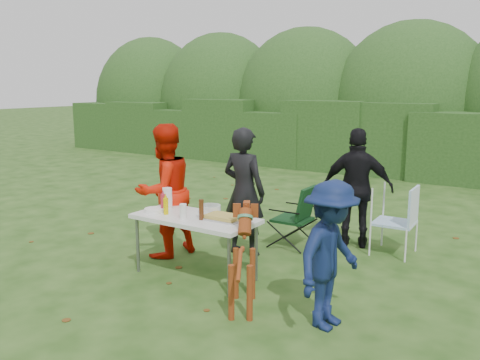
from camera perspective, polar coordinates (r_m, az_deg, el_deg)
The scene contains 20 objects.
ground at distance 6.50m, azimuth -5.37°, elevation -9.89°, with size 80.00×80.00×0.00m, color #1E4211.
hedge_row at distance 13.37m, azimuth 16.55°, elevation 4.16°, with size 22.00×1.40×1.70m, color #23471C.
shrub_backdrop at distance 14.84m, azimuth 18.53°, elevation 7.58°, with size 20.00×2.60×3.20m, color #3D6628.
folding_table at distance 6.06m, azimuth -5.06°, elevation -4.60°, with size 1.50×0.70×0.74m.
person_cook at distance 6.79m, azimuth 0.44°, elevation -1.31°, with size 0.63×0.41×1.73m, color black.
person_red_jacket at distance 6.81m, azimuth -8.49°, elevation -1.20°, with size 0.86×0.67×1.78m, color red.
person_black_puffy at distance 7.30m, azimuth 13.01°, elevation -0.91°, with size 0.99×0.41×1.69m, color black.
child at distance 4.87m, azimuth 10.13°, elevation -8.29°, with size 0.92×0.53×1.42m, color #0F1C47.
dog at distance 5.23m, azimuth 0.27°, elevation -9.37°, with size 1.03×0.41×0.98m, color maroon, non-canonical shape.
camping_chair at distance 7.23m, azimuth 5.90°, elevation -4.00°, with size 0.56×0.56×0.90m, color #0F3315, non-canonical shape.
lawn_chair at distance 7.20m, azimuth 16.95°, elevation -4.29°, with size 0.56×0.56×0.95m, color #5EA2DA, non-canonical shape.
food_tray at distance 5.89m, azimuth -1.87°, elevation -4.37°, with size 0.45×0.30×0.02m, color #B7B7BA.
focaccia_bread at distance 5.88m, azimuth -1.87°, elevation -4.10°, with size 0.40×0.26×0.04m, color gold.
mustard_bottle at distance 6.16m, azimuth -8.32°, elevation -2.93°, with size 0.06×0.06×0.20m, color #D9BE00.
ketchup_bottle at distance 6.28m, azimuth -8.62°, elevation -2.58°, with size 0.06×0.06×0.22m, color #B42436.
beer_bottle at distance 5.87m, azimuth -4.37°, elevation -3.33°, with size 0.06×0.06×0.24m, color #47230F.
paper_towel_roll at distance 6.46m, azimuth -8.16°, elevation -2.01°, with size 0.12×0.12×0.26m, color white.
cup_stack at distance 5.93m, azimuth -6.40°, elevation -3.54°, with size 0.08×0.08×0.18m, color white.
pasta_bowl at distance 6.17m, azimuth -3.38°, elevation -3.29°, with size 0.26×0.26×0.10m, color silver.
plate_stack at distance 6.30m, azimuth -9.62°, elevation -3.37°, with size 0.24×0.24×0.05m, color white.
Camera 1 is at (3.82, -4.73, 2.29)m, focal length 38.00 mm.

